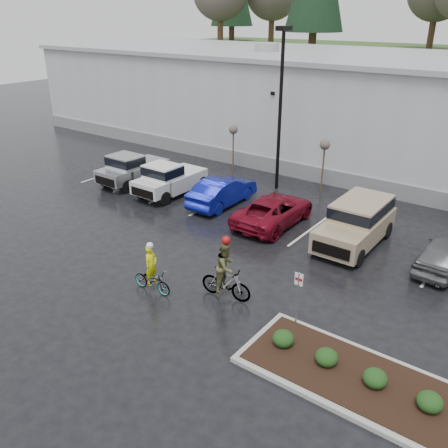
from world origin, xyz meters
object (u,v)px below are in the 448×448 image
Objects in this scene: sapling_west at (233,132)px; sapling_mid at (325,148)px; lamppost at (281,93)px; car_grey at (444,254)px; pickup_white at (174,177)px; cyclist_hivis at (152,276)px; pickup_silver at (137,167)px; car_blue at (223,191)px; cyclist_olive at (226,276)px; car_red at (274,210)px; suv_tan at (355,225)px; fire_lane_sign at (298,294)px.

sapling_west is 6.50m from sapling_mid.
lamppost reaches higher than car_grey.
car_grey is (15.23, -0.08, -0.28)m from pickup_white.
car_grey is 1.95× the size of cyclist_hivis.
pickup_silver is 1.10× the size of car_blue.
sapling_west is at bearing 26.46° from cyclist_olive.
car_grey is at bearing -179.31° from car_red.
cyclist_olive is at bearing -106.65° from suv_tan.
fire_lane_sign is at bearing -82.56° from suv_tan.
car_red is (3.66, -0.55, -0.05)m from car_blue.
car_red is at bearing -88.89° from sapling_mid.
pickup_white is at bearing 2.28° from car_grey.
fire_lane_sign is 0.42× the size of pickup_silver.
pickup_white is (3.19, -0.08, 0.00)m from pickup_silver.
pickup_white is (-0.48, -5.37, -1.75)m from sapling_west.
car_blue is (2.95, -5.12, -1.95)m from sapling_west.
car_grey is (10.75, -4.44, -4.99)m from lamppost.
car_grey is at bearing 68.18° from fire_lane_sign.
pickup_silver is 10.30m from car_red.
car_red is (6.61, -5.68, -2.00)m from sapling_west.
lamppost reaches higher than cyclist_hivis.
pickup_white is at bearing 178.95° from suv_tan.
sapling_mid is at bearing 1.86° from cyclist_olive.
suv_tan is 1.24× the size of car_grey.
sapling_mid is 7.27m from suv_tan.
cyclist_olive reaches higher than cyclist_hivis.
sapling_mid is at bearing 27.43° from pickup_silver.
cyclist_hivis is 2.89m from cyclist_olive.
lamppost is at bearing -14.04° from sapling_west.
car_blue is at bearing 176.73° from suv_tan.
car_red is (0.11, -5.68, -2.00)m from sapling_mid.
pickup_white is 11.76m from cyclist_olive.
suv_tan is (6.86, -4.57, -4.66)m from lamppost.
sapling_west and sapling_mid have the same top height.
cyclist_hivis is (-0.42, -8.32, -0.07)m from car_red.
sapling_mid is at bearing 21.80° from lamppost.
suv_tan reaches higher than pickup_silver.
suv_tan reaches higher than car_blue.
sapling_west is 6.22m from car_blue.
lamppost is 4.38× the size of cyclist_hivis.
cyclist_olive is (12.41, -7.38, -0.06)m from pickup_silver.
suv_tan is at bearing -32.14° from cyclist_hivis.
cyclist_hivis is (-4.67, -8.42, -0.37)m from suv_tan.
car_grey is 9.40m from cyclist_olive.
car_blue is at bearing -60.10° from sapling_west.
lamppost is 9.47m from suv_tan.
fire_lane_sign is 17.21m from pickup_silver.
fire_lane_sign is at bearing 70.74° from car_grey.
car_red reaches higher than car_grey.
pickup_white is (-12.28, 7.43, -0.43)m from fire_lane_sign.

